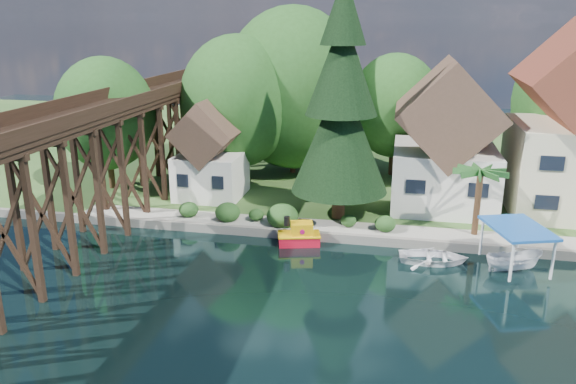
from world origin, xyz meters
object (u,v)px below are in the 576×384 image
(house_left, at_px, (446,145))
(tugboat, at_px, (300,236))
(palm_tree, at_px, (480,174))
(conifer, at_px, (341,106))
(boat_white_a, at_px, (434,256))
(trestle_bridge, at_px, (88,163))
(house_center, at_px, (576,132))
(shed, at_px, (210,156))
(boat_canopy, at_px, (515,252))

(house_left, xyz_separation_m, tugboat, (-9.46, -8.83, -4.54))
(house_left, xyz_separation_m, palm_tree, (1.83, -6.12, -0.46))
(conifer, bearing_deg, boat_white_a, -40.34)
(trestle_bridge, bearing_deg, house_center, 19.49)
(house_center, bearing_deg, palm_tree, -137.27)
(house_center, distance_m, tugboat, 21.48)
(house_center, height_order, shed, house_center)
(conifer, xyz_separation_m, boat_white_a, (6.48, -5.51, -8.09))
(conifer, relative_size, tugboat, 5.49)
(house_left, height_order, house_center, house_center)
(boat_white_a, bearing_deg, conifer, 46.25)
(house_left, bearing_deg, trestle_bridge, -154.79)
(tugboat, bearing_deg, boat_canopy, -6.25)
(trestle_bridge, relative_size, house_left, 4.01)
(shed, bearing_deg, house_left, 4.77)
(shed, distance_m, tugboat, 11.71)
(house_left, height_order, shed, house_left)
(house_left, relative_size, shed, 1.40)
(trestle_bridge, bearing_deg, boat_canopy, 1.22)
(shed, height_order, palm_tree, shed)
(trestle_bridge, bearing_deg, tugboat, 8.40)
(boat_white_a, bearing_deg, tugboat, 78.54)
(boat_white_a, bearing_deg, house_center, -46.74)
(house_left, xyz_separation_m, shed, (-18.00, -1.50, -1.31))
(tugboat, xyz_separation_m, boat_canopy, (13.08, -1.43, 0.59))
(house_left, distance_m, shed, 18.11)
(house_center, bearing_deg, boat_canopy, -116.54)
(boat_canopy, bearing_deg, tugboat, 173.75)
(house_center, xyz_separation_m, tugboat, (-18.46, -9.33, -5.82))
(conifer, height_order, tugboat, conifer)
(house_left, bearing_deg, tugboat, -136.97)
(conifer, relative_size, palm_tree, 3.48)
(palm_tree, distance_m, tugboat, 12.30)
(boat_canopy, bearing_deg, house_center, 63.46)
(shed, distance_m, boat_white_a, 19.38)
(palm_tree, bearing_deg, conifer, 170.21)
(tugboat, distance_m, boat_canopy, 13.17)
(boat_canopy, bearing_deg, house_left, 109.45)
(house_left, relative_size, boat_white_a, 2.63)
(conifer, relative_size, boat_white_a, 3.99)
(trestle_bridge, height_order, palm_tree, trestle_bridge)
(trestle_bridge, bearing_deg, palm_tree, 10.73)
(palm_tree, xyz_separation_m, boat_white_a, (-2.77, -3.91, -4.25))
(house_center, xyz_separation_m, palm_tree, (-7.17, -6.62, -1.74))
(boat_white_a, bearing_deg, palm_tree, -38.71)
(trestle_bridge, xyz_separation_m, conifer, (15.58, 6.30, 3.18))
(conifer, bearing_deg, trestle_bridge, -157.98)
(palm_tree, bearing_deg, house_center, 42.73)
(house_center, bearing_deg, conifer, -162.98)
(shed, bearing_deg, conifer, -15.97)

